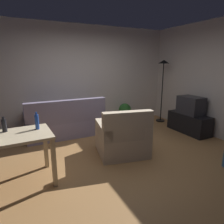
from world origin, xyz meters
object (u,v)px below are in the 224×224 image
(couch, at_px, (65,123))
(armchair, at_px, (123,138))
(torchiere_lamp, at_px, (163,74))
(bottle_dark, at_px, (4,125))
(tv, at_px, (191,105))
(potted_plant, at_px, (125,112))
(tv_stand, at_px, (189,123))
(bottle_blue, at_px, (37,122))
(desk, at_px, (6,144))

(couch, bearing_deg, armchair, 116.40)
(torchiere_lamp, relative_size, bottle_dark, 8.13)
(tv, relative_size, torchiere_lamp, 0.33)
(couch, height_order, potted_plant, couch)
(tv_stand, height_order, armchair, armchair)
(couch, xyz_separation_m, bottle_dark, (-1.20, -1.51, 0.55))
(tv, distance_m, torchiere_lamp, 1.31)
(couch, height_order, tv, same)
(bottle_dark, distance_m, bottle_blue, 0.45)
(tv, bearing_deg, bottle_blue, 96.88)
(potted_plant, distance_m, bottle_blue, 3.27)
(tv, relative_size, bottle_dark, 2.69)
(couch, height_order, bottle_blue, bottle_blue)
(couch, xyz_separation_m, desk, (-1.19, -1.71, 0.34))
(armchair, bearing_deg, tv, -158.95)
(tv, distance_m, potted_plant, 1.84)
(armchair, bearing_deg, potted_plant, -109.26)
(tv_stand, relative_size, desk, 0.89)
(tv, distance_m, bottle_blue, 3.68)
(tv_stand, bearing_deg, bottle_dark, 95.00)
(torchiere_lamp, distance_m, bottle_blue, 3.99)
(tv_stand, xyz_separation_m, bottle_dark, (-4.08, -0.36, 0.62))
(desk, bearing_deg, tv, 5.24)
(armchair, height_order, bottle_blue, bottle_blue)
(tv_stand, bearing_deg, potted_plant, 35.52)
(couch, xyz_separation_m, tv, (2.88, -1.15, 0.39))
(armchair, bearing_deg, bottle_dark, 11.30)
(torchiere_lamp, height_order, bottle_dark, torchiere_lamp)
(tv_stand, relative_size, torchiere_lamp, 0.61)
(desk, distance_m, bottle_blue, 0.50)
(desk, height_order, bottle_blue, bottle_blue)
(armchair, xyz_separation_m, bottle_dark, (-1.95, 0.00, 0.54))
(couch, relative_size, potted_plant, 3.17)
(potted_plant, relative_size, armchair, 0.54)
(tv_stand, bearing_deg, desk, 97.85)
(couch, xyz_separation_m, bottle_blue, (-0.76, -1.59, 0.57))
(torchiere_lamp, xyz_separation_m, potted_plant, (-1.04, 0.36, -1.08))
(tv, bearing_deg, couch, 68.23)
(tv_stand, bearing_deg, tv, -90.00)
(potted_plant, bearing_deg, bottle_dark, -149.03)
(tv, xyz_separation_m, potted_plant, (-1.05, 1.46, -0.37))
(tv, bearing_deg, desk, 97.85)
(torchiere_lamp, height_order, potted_plant, torchiere_lamp)
(tv_stand, height_order, torchiere_lamp, torchiere_lamp)
(desk, height_order, armchair, armchair)
(potted_plant, height_order, bottle_dark, bottle_dark)
(armchair, distance_m, bottle_blue, 1.61)
(couch, distance_m, armchair, 1.69)
(tv_stand, distance_m, bottle_blue, 3.72)
(tv_stand, distance_m, desk, 4.13)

